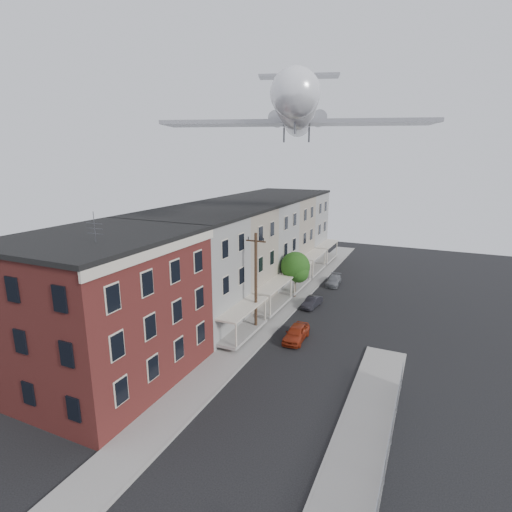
{
  "coord_description": "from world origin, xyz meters",
  "views": [
    {
      "loc": [
        7.97,
        -11.95,
        15.2
      ],
      "look_at": [
        -0.84,
        7.52,
        9.87
      ],
      "focal_mm": 28.0,
      "sensor_mm": 36.0,
      "label": 1
    }
  ],
  "objects_px": {
    "car_mid": "(312,302)",
    "utility_pole": "(256,282)",
    "car_near": "(296,333)",
    "street_tree": "(296,268)",
    "car_far": "(334,281)",
    "airplane": "(297,113)"
  },
  "relations": [
    {
      "from": "car_mid",
      "to": "utility_pole",
      "type": "bearing_deg",
      "value": -102.34
    },
    {
      "from": "car_near",
      "to": "car_mid",
      "type": "height_order",
      "value": "car_near"
    },
    {
      "from": "utility_pole",
      "to": "street_tree",
      "type": "xyz_separation_m",
      "value": [
        0.33,
        9.92,
        -1.22
      ]
    },
    {
      "from": "car_far",
      "to": "airplane",
      "type": "relative_size",
      "value": 0.15
    },
    {
      "from": "utility_pole",
      "to": "car_near",
      "type": "xyz_separation_m",
      "value": [
        3.8,
        -0.06,
        -4.01
      ]
    },
    {
      "from": "car_mid",
      "to": "car_far",
      "type": "xyz_separation_m",
      "value": [
        0.28,
        8.23,
        0.01
      ]
    },
    {
      "from": "car_far",
      "to": "street_tree",
      "type": "bearing_deg",
      "value": -117.86
    },
    {
      "from": "street_tree",
      "to": "car_far",
      "type": "bearing_deg",
      "value": 66.47
    },
    {
      "from": "car_far",
      "to": "airplane",
      "type": "height_order",
      "value": "airplane"
    },
    {
      "from": "street_tree",
      "to": "car_mid",
      "type": "xyz_separation_m",
      "value": [
        2.46,
        -1.94,
        -2.91
      ]
    },
    {
      "from": "car_mid",
      "to": "car_far",
      "type": "height_order",
      "value": "car_far"
    },
    {
      "from": "street_tree",
      "to": "airplane",
      "type": "bearing_deg",
      "value": -74.36
    },
    {
      "from": "utility_pole",
      "to": "airplane",
      "type": "relative_size",
      "value": 0.36
    },
    {
      "from": "car_mid",
      "to": "car_far",
      "type": "relative_size",
      "value": 0.87
    },
    {
      "from": "airplane",
      "to": "car_far",
      "type": "bearing_deg",
      "value": 84.2
    },
    {
      "from": "car_mid",
      "to": "car_far",
      "type": "distance_m",
      "value": 8.23
    },
    {
      "from": "car_mid",
      "to": "airplane",
      "type": "distance_m",
      "value": 18.67
    },
    {
      "from": "street_tree",
      "to": "airplane",
      "type": "xyz_separation_m",
      "value": [
        1.54,
        -5.5,
        15.39
      ]
    },
    {
      "from": "utility_pole",
      "to": "car_far",
      "type": "xyz_separation_m",
      "value": [
        3.07,
        16.21,
        -4.13
      ]
    },
    {
      "from": "car_far",
      "to": "airplane",
      "type": "bearing_deg",
      "value": -100.13
    },
    {
      "from": "airplane",
      "to": "car_mid",
      "type": "bearing_deg",
      "value": 75.55
    },
    {
      "from": "utility_pole",
      "to": "car_mid",
      "type": "bearing_deg",
      "value": 70.75
    }
  ]
}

